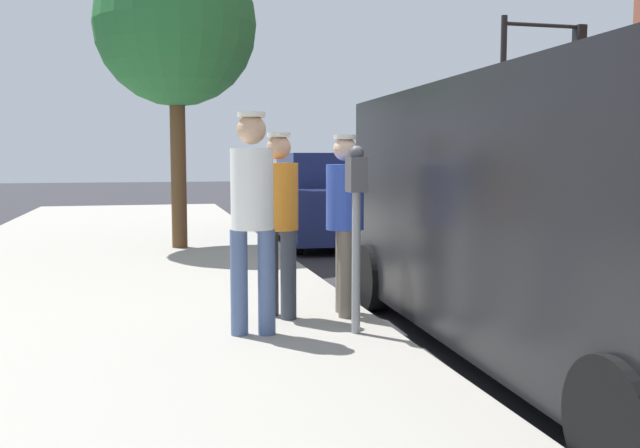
{
  "coord_description": "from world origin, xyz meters",
  "views": [
    {
      "loc": [
        2.97,
        5.54,
        1.58
      ],
      "look_at": [
        1.65,
        0.18,
        1.05
      ],
      "focal_mm": 39.25,
      "sensor_mm": 36.0,
      "label": 1
    }
  ],
  "objects_px": {
    "parked_sedan_behind": "(326,202)",
    "parking_meter_near": "(356,207)",
    "pedestrian_in_orange": "(279,213)",
    "traffic_light_corner": "(532,83)",
    "parked_van": "(568,213)",
    "pedestrian_in_blue": "(345,213)",
    "pedestrian_in_white": "(252,208)",
    "street_tree": "(176,26)"
  },
  "relations": [
    {
      "from": "pedestrian_in_blue",
      "to": "parked_van",
      "type": "relative_size",
      "value": 0.31
    },
    {
      "from": "parked_van",
      "to": "parking_meter_near",
      "type": "bearing_deg",
      "value": -22.98
    },
    {
      "from": "traffic_light_corner",
      "to": "street_tree",
      "type": "relative_size",
      "value": 1.11
    },
    {
      "from": "pedestrian_in_orange",
      "to": "street_tree",
      "type": "bearing_deg",
      "value": -82.82
    },
    {
      "from": "parking_meter_near",
      "to": "parked_van",
      "type": "xyz_separation_m",
      "value": [
        -1.5,
        0.64,
        -0.03
      ]
    },
    {
      "from": "parked_van",
      "to": "street_tree",
      "type": "distance_m",
      "value": 7.43
    },
    {
      "from": "traffic_light_corner",
      "to": "street_tree",
      "type": "distance_m",
      "value": 10.84
    },
    {
      "from": "pedestrian_in_white",
      "to": "traffic_light_corner",
      "type": "distance_m",
      "value": 14.57
    },
    {
      "from": "parking_meter_near",
      "to": "pedestrian_in_orange",
      "type": "height_order",
      "value": "pedestrian_in_orange"
    },
    {
      "from": "parked_van",
      "to": "street_tree",
      "type": "relative_size",
      "value": 1.12
    },
    {
      "from": "pedestrian_in_white",
      "to": "pedestrian_in_blue",
      "type": "relative_size",
      "value": 1.1
    },
    {
      "from": "parked_van",
      "to": "parked_sedan_behind",
      "type": "relative_size",
      "value": 1.18
    },
    {
      "from": "parked_sedan_behind",
      "to": "traffic_light_corner",
      "type": "relative_size",
      "value": 0.86
    },
    {
      "from": "pedestrian_in_orange",
      "to": "traffic_light_corner",
      "type": "bearing_deg",
      "value": -129.31
    },
    {
      "from": "parking_meter_near",
      "to": "pedestrian_in_white",
      "type": "height_order",
      "value": "pedestrian_in_white"
    },
    {
      "from": "pedestrian_in_blue",
      "to": "street_tree",
      "type": "relative_size",
      "value": 0.35
    },
    {
      "from": "pedestrian_in_blue",
      "to": "pedestrian_in_orange",
      "type": "bearing_deg",
      "value": -3.7
    },
    {
      "from": "parking_meter_near",
      "to": "street_tree",
      "type": "xyz_separation_m",
      "value": [
        1.15,
        -5.87,
        2.41
      ]
    },
    {
      "from": "parking_meter_near",
      "to": "parked_sedan_behind",
      "type": "relative_size",
      "value": 0.34
    },
    {
      "from": "street_tree",
      "to": "parked_sedan_behind",
      "type": "bearing_deg",
      "value": -153.0
    },
    {
      "from": "traffic_light_corner",
      "to": "parked_sedan_behind",
      "type": "bearing_deg",
      "value": 31.67
    },
    {
      "from": "parking_meter_near",
      "to": "pedestrian_in_orange",
      "type": "relative_size",
      "value": 0.93
    },
    {
      "from": "pedestrian_in_orange",
      "to": "street_tree",
      "type": "relative_size",
      "value": 0.35
    },
    {
      "from": "parking_meter_near",
      "to": "street_tree",
      "type": "height_order",
      "value": "street_tree"
    },
    {
      "from": "pedestrian_in_blue",
      "to": "parked_sedan_behind",
      "type": "height_order",
      "value": "pedestrian_in_blue"
    },
    {
      "from": "traffic_light_corner",
      "to": "street_tree",
      "type": "bearing_deg",
      "value": 30.34
    },
    {
      "from": "pedestrian_in_white",
      "to": "parked_sedan_behind",
      "type": "distance_m",
      "value": 7.52
    },
    {
      "from": "traffic_light_corner",
      "to": "parked_van",
      "type": "bearing_deg",
      "value": 60.75
    },
    {
      "from": "pedestrian_in_blue",
      "to": "parking_meter_near",
      "type": "bearing_deg",
      "value": 81.91
    },
    {
      "from": "parking_meter_near",
      "to": "pedestrian_in_orange",
      "type": "xyz_separation_m",
      "value": [
        0.5,
        -0.71,
        -0.1
      ]
    },
    {
      "from": "parking_meter_near",
      "to": "traffic_light_corner",
      "type": "height_order",
      "value": "traffic_light_corner"
    },
    {
      "from": "parked_van",
      "to": "traffic_light_corner",
      "type": "relative_size",
      "value": 1.01
    },
    {
      "from": "pedestrian_in_white",
      "to": "pedestrian_in_orange",
      "type": "distance_m",
      "value": 0.65
    },
    {
      "from": "parked_van",
      "to": "parked_sedan_behind",
      "type": "height_order",
      "value": "parked_van"
    },
    {
      "from": "pedestrian_in_white",
      "to": "parking_meter_near",
      "type": "bearing_deg",
      "value": 169.57
    },
    {
      "from": "pedestrian_in_blue",
      "to": "parked_sedan_behind",
      "type": "xyz_separation_m",
      "value": [
        -1.5,
        -6.59,
        -0.33
      ]
    },
    {
      "from": "parking_meter_near",
      "to": "pedestrian_in_orange",
      "type": "distance_m",
      "value": 0.87
    },
    {
      "from": "pedestrian_in_white",
      "to": "parked_sedan_behind",
      "type": "height_order",
      "value": "pedestrian_in_white"
    },
    {
      "from": "parking_meter_near",
      "to": "street_tree",
      "type": "bearing_deg",
      "value": -78.92
    },
    {
      "from": "pedestrian_in_orange",
      "to": "pedestrian_in_blue",
      "type": "xyz_separation_m",
      "value": [
        -0.59,
        0.04,
        -0.01
      ]
    },
    {
      "from": "pedestrian_in_orange",
      "to": "parked_sedan_behind",
      "type": "relative_size",
      "value": 0.37
    },
    {
      "from": "parked_sedan_behind",
      "to": "parking_meter_near",
      "type": "bearing_deg",
      "value": 77.62
    }
  ]
}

